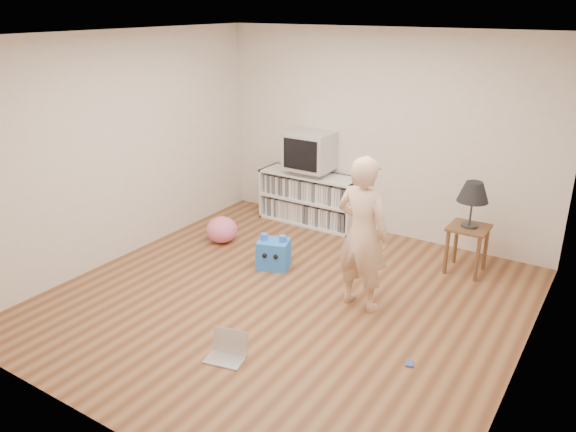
# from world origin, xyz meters

# --- Properties ---
(ground) EXTENTS (4.50, 4.50, 0.00)m
(ground) POSITION_xyz_m (0.00, 0.00, 0.00)
(ground) COLOR brown
(ground) RESTS_ON ground
(walls) EXTENTS (4.52, 4.52, 2.60)m
(walls) POSITION_xyz_m (0.00, 0.00, 1.30)
(walls) COLOR beige
(walls) RESTS_ON ground
(ceiling) EXTENTS (4.50, 4.50, 0.01)m
(ceiling) POSITION_xyz_m (0.00, 0.00, 2.60)
(ceiling) COLOR white
(ceiling) RESTS_ON walls
(media_unit) EXTENTS (1.40, 0.45, 0.70)m
(media_unit) POSITION_xyz_m (-0.91, 2.04, 0.35)
(media_unit) COLOR white
(media_unit) RESTS_ON ground
(dvd_deck) EXTENTS (0.45, 0.35, 0.07)m
(dvd_deck) POSITION_xyz_m (-0.91, 2.02, 0.73)
(dvd_deck) COLOR gray
(dvd_deck) RESTS_ON media_unit
(crt_tv) EXTENTS (0.60, 0.53, 0.50)m
(crt_tv) POSITION_xyz_m (-0.91, 2.02, 1.02)
(crt_tv) COLOR #B2B2B7
(crt_tv) RESTS_ON dvd_deck
(side_table) EXTENTS (0.42, 0.42, 0.55)m
(side_table) POSITION_xyz_m (1.35, 1.65, 0.42)
(side_table) COLOR brown
(side_table) RESTS_ON ground
(table_lamp) EXTENTS (0.34, 0.34, 0.52)m
(table_lamp) POSITION_xyz_m (1.35, 1.65, 0.94)
(table_lamp) COLOR #333333
(table_lamp) RESTS_ON side_table
(person) EXTENTS (0.61, 0.44, 1.56)m
(person) POSITION_xyz_m (0.68, 0.32, 0.78)
(person) COLOR beige
(person) RESTS_ON ground
(laptop) EXTENTS (0.38, 0.33, 0.22)m
(laptop) POSITION_xyz_m (0.11, -1.10, 0.06)
(laptop) COLOR silver
(laptop) RESTS_ON ground
(playing_cards) EXTENTS (0.09, 0.11, 0.02)m
(playing_cards) POSITION_xyz_m (1.48, -0.36, 0.01)
(playing_cards) COLOR #4056AB
(playing_cards) RESTS_ON ground
(plush_blue) EXTENTS (0.42, 0.37, 0.41)m
(plush_blue) POSITION_xyz_m (-0.53, 0.57, 0.17)
(plush_blue) COLOR #2674F1
(plush_blue) RESTS_ON ground
(plush_pink) EXTENTS (0.51, 0.51, 0.33)m
(plush_pink) POSITION_xyz_m (-1.49, 0.82, 0.17)
(plush_pink) COLOR pink
(plush_pink) RESTS_ON ground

